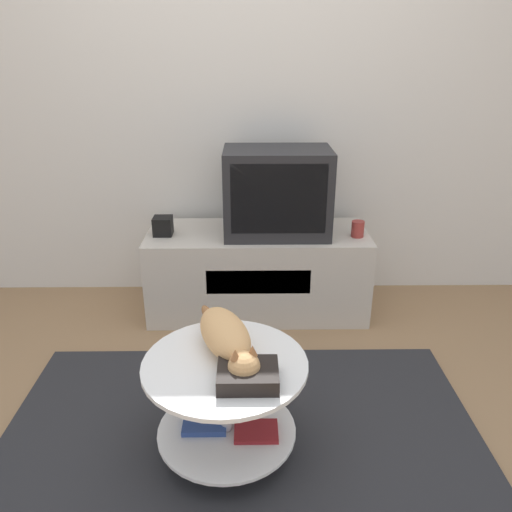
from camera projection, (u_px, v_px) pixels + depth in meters
The scene contains 10 objects.
ground_plane at pixel (241, 446), 2.07m from camera, with size 12.00×12.00×0.00m, color #93704C.
wall_back at pixel (243, 88), 2.96m from camera, with size 8.00×0.05×2.60m.
rug at pixel (241, 444), 2.07m from camera, with size 2.02×1.35×0.02m.
tv_stand at pixel (258, 271), 3.05m from camera, with size 1.30×0.51×0.52m.
tv at pixel (277, 192), 2.83m from camera, with size 0.60×0.38×0.49m.
speaker at pixel (163, 226), 2.88m from camera, with size 0.11×0.11×0.11m.
mug at pixel (358, 229), 2.86m from camera, with size 0.07×0.07×0.09m.
coffee_table at pixel (226, 397), 1.92m from camera, with size 0.62×0.62×0.42m.
dvd_box at pixel (248, 375), 1.74m from camera, with size 0.21×0.17×0.06m.
cat at pixel (227, 338), 1.89m from camera, with size 0.28×0.55×0.14m.
Camera 1 is at (0.04, -1.60, 1.53)m, focal length 35.00 mm.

